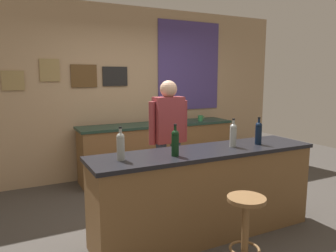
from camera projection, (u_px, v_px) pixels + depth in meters
The scene contains 13 objects.
ground_plane at pixel (186, 219), 3.79m from camera, with size 10.00×10.00×0.00m, color #423D38.
back_wall at pixel (128, 91), 5.38m from camera, with size 6.00×0.09×2.80m.
bar_counter at pixel (205, 192), 3.37m from camera, with size 2.44×0.60×0.92m.
side_counter at pixel (158, 150), 5.36m from camera, with size 2.61×0.56×0.90m.
bartender at pixel (168, 136), 3.96m from camera, with size 0.52×0.21×1.62m.
bar_stool at pixel (246, 222), 2.68m from camera, with size 0.32×0.32×0.68m.
wine_bottle_a at pixel (121, 145), 2.86m from camera, with size 0.07×0.07×0.31m.
wine_bottle_b at pixel (175, 142), 3.02m from camera, with size 0.07×0.07×0.31m.
wine_bottle_c at pixel (233, 134), 3.41m from camera, with size 0.07×0.07×0.31m.
wine_bottle_d at pixel (259, 132), 3.54m from camera, with size 0.07×0.07×0.31m.
wine_glass_a at pixel (164, 116), 5.34m from camera, with size 0.07×0.07×0.16m.
wine_glass_b at pixel (176, 115), 5.48m from camera, with size 0.07×0.07×0.16m.
coffee_mug at pixel (201, 118), 5.58m from camera, with size 0.12×0.08×0.09m.
Camera 1 is at (-1.80, -3.10, 1.67)m, focal length 34.31 mm.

